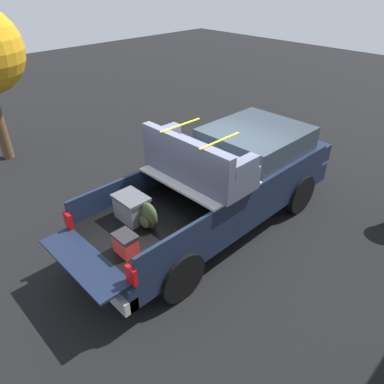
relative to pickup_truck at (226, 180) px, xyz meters
The scene contains 2 objects.
ground_plane 1.03m from the pickup_truck, behind, with size 40.00×40.00×0.00m, color black.
pickup_truck is the anchor object (origin of this frame).
Camera 1 is at (-4.52, -4.02, 4.62)m, focal length 33.82 mm.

